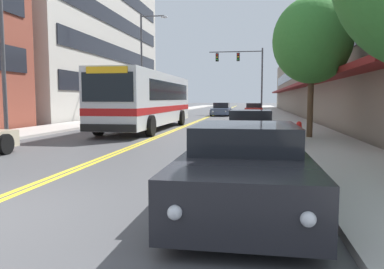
{
  "coord_description": "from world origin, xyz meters",
  "views": [
    {
      "loc": [
        4.4,
        -4.74,
        1.75
      ],
      "look_at": [
        0.31,
        19.84,
        -0.63
      ],
      "focal_mm": 35.0,
      "sensor_mm": 36.0,
      "label": 1
    }
  ],
  "objects_px": {
    "car_red_parked_right_far": "(254,110)",
    "fire_hydrant": "(299,133)",
    "car_slate_blue_moving_lead": "(221,110)",
    "street_tree_right_mid": "(312,41)",
    "street_lamp_left_near": "(7,14)",
    "car_beige_parked_right_mid": "(250,127)",
    "car_navy_parked_left_mid": "(168,109)",
    "city_bus": "(149,98)",
    "street_lamp_left_far": "(145,58)",
    "traffic_signal_mast": "(245,68)",
    "car_charcoal_parked_right_foreground": "(245,167)"
  },
  "relations": [
    {
      "from": "street_lamp_left_near",
      "to": "fire_hydrant",
      "type": "xyz_separation_m",
      "value": [
        10.99,
        0.12,
        -4.47
      ]
    },
    {
      "from": "traffic_signal_mast",
      "to": "car_slate_blue_moving_lead",
      "type": "bearing_deg",
      "value": -116.89
    },
    {
      "from": "city_bus",
      "to": "car_slate_blue_moving_lead",
      "type": "distance_m",
      "value": 18.03
    },
    {
      "from": "street_lamp_left_near",
      "to": "fire_hydrant",
      "type": "distance_m",
      "value": 11.87
    },
    {
      "from": "car_slate_blue_moving_lead",
      "to": "street_lamp_left_near",
      "type": "relative_size",
      "value": 0.56
    },
    {
      "from": "car_navy_parked_left_mid",
      "to": "street_tree_right_mid",
      "type": "distance_m",
      "value": 24.31
    },
    {
      "from": "street_lamp_left_near",
      "to": "street_tree_right_mid",
      "type": "bearing_deg",
      "value": 14.92
    },
    {
      "from": "car_red_parked_right_far",
      "to": "street_lamp_left_far",
      "type": "height_order",
      "value": "street_lamp_left_far"
    },
    {
      "from": "city_bus",
      "to": "street_lamp_left_far",
      "type": "height_order",
      "value": "street_lamp_left_far"
    },
    {
      "from": "traffic_signal_mast",
      "to": "car_navy_parked_left_mid",
      "type": "bearing_deg",
      "value": -144.69
    },
    {
      "from": "city_bus",
      "to": "street_lamp_left_near",
      "type": "distance_m",
      "value": 9.01
    },
    {
      "from": "traffic_signal_mast",
      "to": "street_lamp_left_far",
      "type": "relative_size",
      "value": 0.83
    },
    {
      "from": "car_beige_parked_right_mid",
      "to": "car_red_parked_right_far",
      "type": "height_order",
      "value": "car_red_parked_right_far"
    },
    {
      "from": "city_bus",
      "to": "fire_hydrant",
      "type": "height_order",
      "value": "city_bus"
    },
    {
      "from": "car_charcoal_parked_right_foreground",
      "to": "fire_hydrant",
      "type": "xyz_separation_m",
      "value": [
        1.68,
        7.36,
        -0.08
      ]
    },
    {
      "from": "street_lamp_left_far",
      "to": "street_tree_right_mid",
      "type": "height_order",
      "value": "street_lamp_left_far"
    },
    {
      "from": "car_navy_parked_left_mid",
      "to": "street_lamp_left_far",
      "type": "distance_m",
      "value": 7.72
    },
    {
      "from": "city_bus",
      "to": "car_navy_parked_left_mid",
      "type": "distance_m",
      "value": 17.03
    },
    {
      "from": "car_navy_parked_left_mid",
      "to": "traffic_signal_mast",
      "type": "xyz_separation_m",
      "value": [
        7.67,
        5.43,
        4.6
      ]
    },
    {
      "from": "car_red_parked_right_far",
      "to": "fire_hydrant",
      "type": "xyz_separation_m",
      "value": [
        1.61,
        -25.81,
        -0.06
      ]
    },
    {
      "from": "car_red_parked_right_far",
      "to": "traffic_signal_mast",
      "type": "xyz_separation_m",
      "value": [
        -1.07,
        3.96,
        4.65
      ]
    },
    {
      "from": "city_bus",
      "to": "street_lamp_left_far",
      "type": "distance_m",
      "value": 11.64
    },
    {
      "from": "car_slate_blue_moving_lead",
      "to": "street_tree_right_mid",
      "type": "bearing_deg",
      "value": -75.68
    },
    {
      "from": "fire_hydrant",
      "to": "car_beige_parked_right_mid",
      "type": "bearing_deg",
      "value": 131.8
    },
    {
      "from": "street_lamp_left_far",
      "to": "car_red_parked_right_far",
      "type": "bearing_deg",
      "value": 39.32
    },
    {
      "from": "street_lamp_left_near",
      "to": "street_lamp_left_far",
      "type": "distance_m",
      "value": 18.28
    },
    {
      "from": "traffic_signal_mast",
      "to": "street_lamp_left_far",
      "type": "distance_m",
      "value": 14.25
    },
    {
      "from": "car_beige_parked_right_mid",
      "to": "street_lamp_left_near",
      "type": "height_order",
      "value": "street_lamp_left_near"
    },
    {
      "from": "car_red_parked_right_far",
      "to": "fire_hydrant",
      "type": "distance_m",
      "value": 25.86
    },
    {
      "from": "car_slate_blue_moving_lead",
      "to": "traffic_signal_mast",
      "type": "relative_size",
      "value": 0.65
    },
    {
      "from": "city_bus",
      "to": "car_slate_blue_moving_lead",
      "type": "height_order",
      "value": "city_bus"
    },
    {
      "from": "car_charcoal_parked_right_foreground",
      "to": "car_beige_parked_right_mid",
      "type": "xyz_separation_m",
      "value": [
        -0.01,
        9.25,
        -0.04
      ]
    },
    {
      "from": "car_navy_parked_left_mid",
      "to": "street_tree_right_mid",
      "type": "bearing_deg",
      "value": -62.43
    },
    {
      "from": "city_bus",
      "to": "car_navy_parked_left_mid",
      "type": "bearing_deg",
      "value": 99.31
    },
    {
      "from": "car_beige_parked_right_mid",
      "to": "car_red_parked_right_far",
      "type": "xyz_separation_m",
      "value": [
        0.08,
        23.92,
        0.02
      ]
    },
    {
      "from": "car_charcoal_parked_right_foreground",
      "to": "car_beige_parked_right_mid",
      "type": "bearing_deg",
      "value": 90.08
    },
    {
      "from": "street_tree_right_mid",
      "to": "fire_hydrant",
      "type": "distance_m",
      "value": 4.79
    },
    {
      "from": "street_lamp_left_far",
      "to": "fire_hydrant",
      "type": "xyz_separation_m",
      "value": [
        10.94,
        -18.16,
        -4.7
      ]
    },
    {
      "from": "car_slate_blue_moving_lead",
      "to": "street_lamp_left_far",
      "type": "relative_size",
      "value": 0.54
    },
    {
      "from": "car_beige_parked_right_mid",
      "to": "car_slate_blue_moving_lead",
      "type": "distance_m",
      "value": 23.69
    },
    {
      "from": "car_beige_parked_right_mid",
      "to": "street_tree_right_mid",
      "type": "relative_size",
      "value": 0.73
    },
    {
      "from": "street_lamp_left_near",
      "to": "fire_hydrant",
      "type": "bearing_deg",
      "value": 0.61
    },
    {
      "from": "street_tree_right_mid",
      "to": "fire_hydrant",
      "type": "bearing_deg",
      "value": -104.65
    },
    {
      "from": "city_bus",
      "to": "street_lamp_left_near",
      "type": "bearing_deg",
      "value": -113.85
    },
    {
      "from": "car_slate_blue_moving_lead",
      "to": "fire_hydrant",
      "type": "distance_m",
      "value": 25.84
    },
    {
      "from": "street_lamp_left_far",
      "to": "car_navy_parked_left_mid",
      "type": "bearing_deg",
      "value": 84.45
    },
    {
      "from": "city_bus",
      "to": "street_lamp_left_far",
      "type": "xyz_separation_m",
      "value": [
        -3.35,
        10.59,
        3.47
      ]
    },
    {
      "from": "car_navy_parked_left_mid",
      "to": "street_tree_right_mid",
      "type": "xyz_separation_m",
      "value": [
        11.13,
        -21.32,
        3.52
      ]
    },
    {
      "from": "street_lamp_left_far",
      "to": "fire_hydrant",
      "type": "height_order",
      "value": "street_lamp_left_far"
    },
    {
      "from": "car_beige_parked_right_mid",
      "to": "street_tree_right_mid",
      "type": "bearing_deg",
      "value": 24.44
    }
  ]
}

